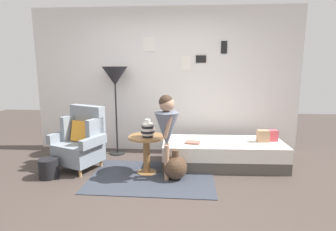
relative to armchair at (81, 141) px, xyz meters
name	(u,v)px	position (x,y,z in m)	size (l,w,h in m)	color
ground_plane	(149,198)	(1.20, -0.90, -0.44)	(12.00, 12.00, 0.00)	#423833
gallery_wall	(164,81)	(1.20, 1.05, 0.86)	(4.80, 0.12, 2.60)	silver
rug	(152,177)	(1.15, -0.29, -0.43)	(1.77, 1.24, 0.01)	#333842
armchair	(81,141)	(0.00, 0.00, 0.00)	(0.89, 0.79, 0.97)	tan
daybed	(223,153)	(2.21, 0.27, -0.24)	(1.93, 0.87, 0.40)	#4C4742
pillow_head	(271,136)	(2.98, 0.37, 0.05)	(0.19, 0.12, 0.18)	#D64C56
pillow_mid	(263,136)	(2.83, 0.31, 0.05)	(0.18, 0.12, 0.19)	tan
side_table	(147,147)	(1.05, -0.14, -0.04)	(0.53, 0.53, 0.57)	olive
vase_striped	(148,130)	(1.08, -0.18, 0.24)	(0.20, 0.20, 0.26)	black
floor_lamp	(115,79)	(0.37, 0.72, 0.92)	(0.44, 0.44, 1.57)	black
person_child	(167,126)	(1.36, -0.33, 0.34)	(0.34, 0.34, 1.21)	#A37A60
book_on_daybed	(193,142)	(1.73, 0.13, -0.02)	(0.22, 0.16, 0.03)	#9C6556
demijohn_near	(175,167)	(1.48, -0.32, -0.26)	(0.34, 0.34, 0.43)	#473323
magazine_basket	(49,168)	(-0.33, -0.42, -0.30)	(0.28, 0.28, 0.28)	black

